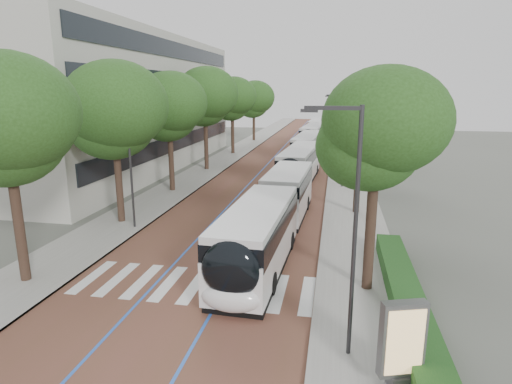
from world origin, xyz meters
TOP-DOWN VIEW (x-y plane):
  - ground at (0.00, 0.00)m, footprint 160.00×160.00m
  - road at (0.00, 40.00)m, footprint 11.00×140.00m
  - sidewalk_left at (-7.50, 40.00)m, footprint 4.00×140.00m
  - sidewalk_right at (7.50, 40.00)m, footprint 4.00×140.00m
  - kerb_left at (-5.60, 40.00)m, footprint 0.20×140.00m
  - kerb_right at (5.60, 40.00)m, footprint 0.20×140.00m
  - zebra_crossing at (0.20, 1.00)m, footprint 10.55×3.60m
  - lane_line_left at (-1.60, 40.00)m, footprint 0.12×126.00m
  - lane_line_right at (1.60, 40.00)m, footprint 0.12×126.00m
  - office_building at (-19.47, 28.00)m, footprint 18.11×40.00m
  - hedge at (9.10, 0.00)m, footprint 1.20×14.00m
  - streetlight_near at (6.62, -3.00)m, footprint 1.82×0.20m
  - streetlight_far at (6.62, 22.00)m, footprint 1.82×0.20m
  - lamp_post_left at (-6.10, 8.00)m, footprint 0.14×0.14m
  - trees_left at (-7.50, 25.69)m, footprint 6.48×61.12m
  - trees_right at (7.70, 23.88)m, footprint 5.59×47.31m
  - lead_bus at (2.79, 7.00)m, footprint 3.25×18.48m
  - bus_queued_0 at (2.86, 23.55)m, footprint 3.23×12.52m
  - bus_queued_1 at (2.77, 35.79)m, footprint 3.19×12.52m
  - bus_queued_2 at (2.62, 49.13)m, footprint 3.35×12.54m
  - bus_queued_3 at (2.78, 61.82)m, footprint 2.96×12.48m
  - ad_panel at (8.20, -4.41)m, footprint 1.34×0.73m

SIDE VIEW (x-z plane):
  - ground at x=0.00m, z-range 0.00..0.00m
  - road at x=0.00m, z-range 0.00..0.02m
  - lane_line_left at x=-1.60m, z-range 0.02..0.03m
  - lane_line_right at x=1.60m, z-range 0.02..0.03m
  - zebra_crossing at x=0.20m, z-range 0.02..0.03m
  - sidewalk_left at x=-7.50m, z-range 0.00..0.12m
  - sidewalk_right at x=7.50m, z-range 0.00..0.12m
  - kerb_left at x=-5.60m, z-range -0.01..0.13m
  - kerb_right at x=5.60m, z-range -0.01..0.13m
  - hedge at x=9.10m, z-range 0.12..0.92m
  - ad_panel at x=8.20m, z-range 0.19..2.88m
  - bus_queued_0 at x=2.86m, z-range 0.02..3.22m
  - bus_queued_1 at x=2.77m, z-range 0.02..3.22m
  - bus_queued_2 at x=2.62m, z-range 0.02..3.22m
  - bus_queued_3 at x=2.78m, z-range 0.02..3.22m
  - lead_bus at x=2.79m, z-range 0.03..3.23m
  - lamp_post_left at x=-6.10m, z-range 0.12..8.12m
  - streetlight_near at x=6.62m, z-range 0.82..8.82m
  - streetlight_far at x=6.62m, z-range 0.82..8.82m
  - trees_right at x=7.70m, z-range 1.95..10.84m
  - trees_left at x=-7.50m, z-range 1.86..12.10m
  - office_building at x=-19.47m, z-range 0.00..14.00m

